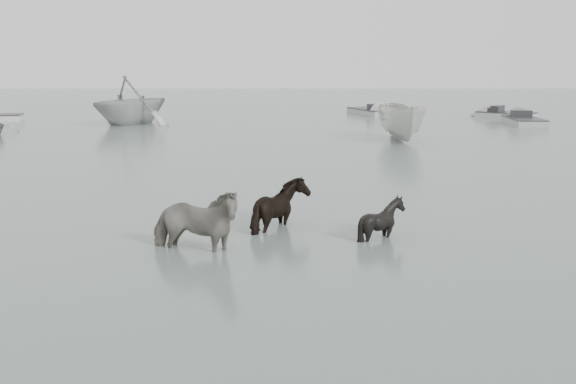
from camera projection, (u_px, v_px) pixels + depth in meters
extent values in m
plane|color=slate|center=(249.00, 245.00, 14.71)|extent=(140.00, 140.00, 0.00)
imported|color=black|center=(194.00, 210.00, 14.12)|extent=(2.14, 1.40, 1.67)
imported|color=black|center=(281.00, 196.00, 16.03)|extent=(1.38, 1.57, 1.47)
imported|color=black|center=(382.00, 210.00, 15.24)|extent=(1.14, 1.03, 1.18)
imported|color=#AFB1AF|center=(131.00, 99.00, 40.29)|extent=(6.86, 7.05, 2.83)
imported|color=beige|center=(402.00, 120.00, 32.66)|extent=(2.11, 4.92, 1.86)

